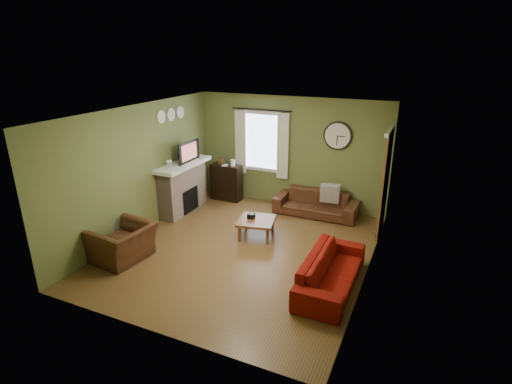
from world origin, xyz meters
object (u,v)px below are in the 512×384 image
at_px(sofa_red, 331,271).
at_px(armchair, 123,243).
at_px(coffee_table, 256,228).
at_px(sofa_brown, 316,203).
at_px(bookshelf, 226,182).

xyz_separation_m(sofa_red, armchair, (-3.63, -0.68, 0.05)).
distance_m(sofa_red, coffee_table, 2.16).
relative_size(sofa_brown, armchair, 1.87).
height_order(sofa_red, coffee_table, sofa_red).
distance_m(sofa_brown, armchair, 4.29).
relative_size(bookshelf, sofa_red, 0.47).
height_order(sofa_brown, sofa_red, sofa_red).
distance_m(sofa_brown, coffee_table, 1.78).
bearing_deg(sofa_brown, bookshelf, 179.27).
bearing_deg(bookshelf, coffee_table, -46.26).
bearing_deg(armchair, bookshelf, -179.06).
relative_size(armchair, coffee_table, 1.42).
bearing_deg(sofa_red, armchair, 100.53).
xyz_separation_m(bookshelf, coffee_table, (1.56, -1.63, -0.26)).
xyz_separation_m(sofa_brown, armchair, (-2.59, -3.42, 0.05)).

